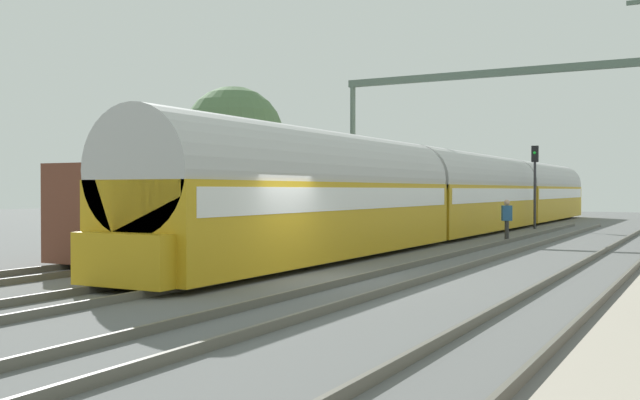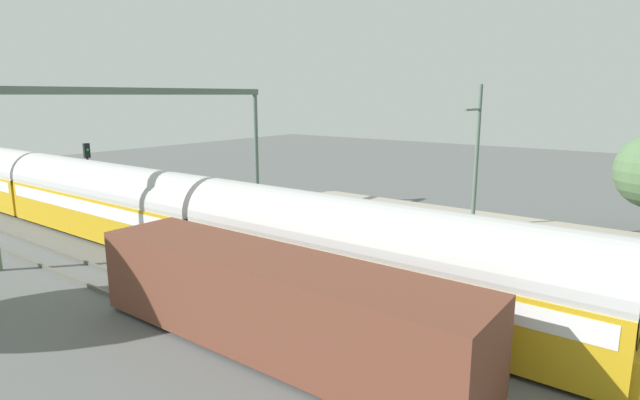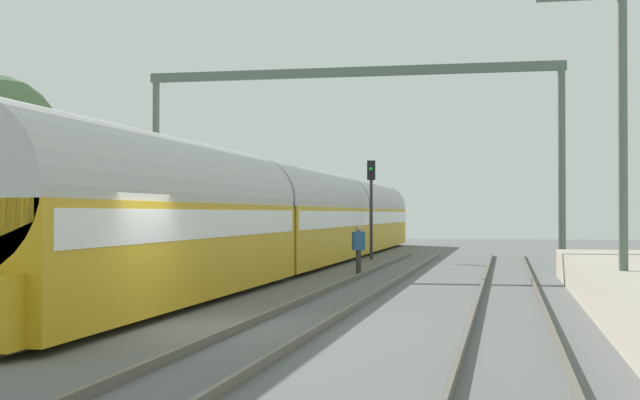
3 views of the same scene
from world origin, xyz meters
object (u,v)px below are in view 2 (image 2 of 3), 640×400
Objects in this scene: railway_signal_far at (88,169)px; catenary_gantry at (150,125)px; person_crossing at (218,221)px; freight_car at (273,303)px; passenger_train at (109,200)px.

railway_signal_far is 7.19m from catenary_gantry.
railway_signal_far is (-1.08, 10.51, 1.93)m from person_crossing.
person_crossing is (7.04, 10.27, -0.44)m from freight_car.
catenary_gantry is (2.02, -1.17, 3.93)m from passenger_train.
freight_car is at bearing 24.49° from person_crossing.
passenger_train is 15.93m from freight_car.
freight_car is 0.79× the size of catenary_gantry.
catenary_gantry is at bearing -30.12° from passenger_train.
railway_signal_far is at bearing -115.18° from person_crossing.
railway_signal_far is (5.96, 20.78, 1.48)m from freight_car.
passenger_train is at bearing -109.61° from railway_signal_far.
passenger_train is 3.78× the size of freight_car.
catenary_gantry is at bearing -107.13° from person_crossing.
catenary_gantry is (6.06, 14.23, 4.43)m from freight_car.
freight_car is at bearing -113.08° from catenary_gantry.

